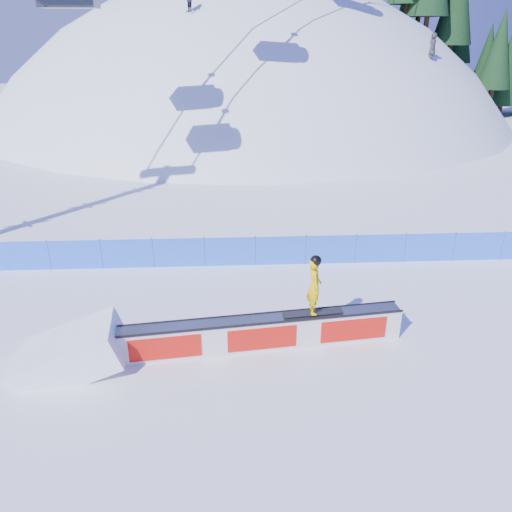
{
  "coord_description": "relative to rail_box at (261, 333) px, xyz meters",
  "views": [
    {
      "loc": [
        -1.89,
        -13.46,
        8.58
      ],
      "look_at": [
        -1.14,
        1.18,
        1.9
      ],
      "focal_mm": 35.0,
      "sensor_mm": 36.0,
      "label": 1
    }
  ],
  "objects": [
    {
      "name": "snow_ramp",
      "position": [
        -5.26,
        -0.63,
        -0.5
      ],
      "size": [
        3.1,
        2.15,
        1.82
      ],
      "primitive_type": null,
      "rotation": [
        0.0,
        -0.31,
        0.12
      ],
      "color": "white",
      "rests_on": "ground"
    },
    {
      "name": "snow_hill",
      "position": [
        1.13,
        43.17,
        -18.5
      ],
      "size": [
        64.0,
        64.0,
        64.0
      ],
      "color": "white",
      "rests_on": "ground"
    },
    {
      "name": "snowboarder",
      "position": [
        1.54,
        0.18,
        1.42
      ],
      "size": [
        1.79,
        0.63,
        1.85
      ],
      "rotation": [
        0.0,
        0.0,
        1.59
      ],
      "color": "black",
      "rests_on": "rail_box"
    },
    {
      "name": "treeline",
      "position": [
        26.92,
        41.51,
        7.93
      ],
      "size": [
        24.24,
        12.48,
        19.47
      ],
      "color": "#342114",
      "rests_on": "ground"
    },
    {
      "name": "safety_fence",
      "position": [
        1.13,
        5.67,
        0.1
      ],
      "size": [
        22.05,
        0.05,
        1.3
      ],
      "color": "blue",
      "rests_on": "ground"
    },
    {
      "name": "ground",
      "position": [
        1.13,
        1.17,
        -0.5
      ],
      "size": [
        160.0,
        160.0,
        0.0
      ],
      "primitive_type": "plane",
      "color": "white",
      "rests_on": "ground"
    },
    {
      "name": "rail_box",
      "position": [
        0.0,
        0.0,
        0.0
      ],
      "size": [
        8.49,
        1.59,
        1.02
      ],
      "rotation": [
        0.0,
        0.0,
        0.12
      ],
      "color": "silver",
      "rests_on": "ground"
    }
  ]
}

